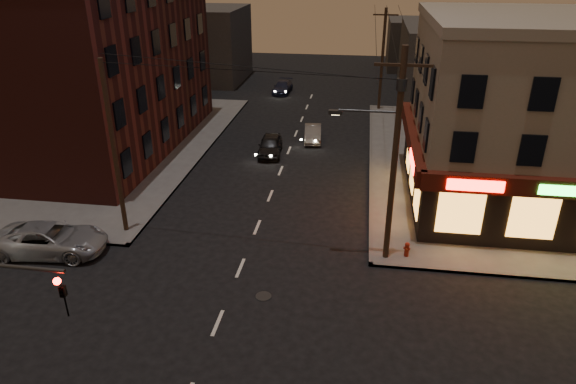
% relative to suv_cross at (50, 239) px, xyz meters
% --- Properties ---
extents(ground, '(120.00, 120.00, 0.00)m').
position_rel_suv_cross_xyz_m(ground, '(9.54, -4.00, -0.75)').
color(ground, black).
rests_on(ground, ground).
extents(sidewalk_ne, '(24.00, 28.00, 0.15)m').
position_rel_suv_cross_xyz_m(sidewalk_ne, '(27.54, 15.00, -0.68)').
color(sidewalk_ne, '#514F4C').
rests_on(sidewalk_ne, ground).
extents(sidewalk_nw, '(24.00, 28.00, 0.15)m').
position_rel_suv_cross_xyz_m(sidewalk_nw, '(-8.46, 15.00, -0.68)').
color(sidewalk_nw, '#514F4C').
rests_on(sidewalk_nw, ground).
extents(pizza_building, '(15.85, 12.85, 10.50)m').
position_rel_suv_cross_xyz_m(pizza_building, '(25.47, 9.43, 4.59)').
color(pizza_building, gray).
rests_on(pizza_building, sidewalk_ne).
extents(brick_apartment, '(12.00, 20.00, 13.00)m').
position_rel_suv_cross_xyz_m(brick_apartment, '(-4.96, 15.00, 5.90)').
color(brick_apartment, '#4B1C18').
rests_on(brick_apartment, sidewalk_nw).
extents(bg_building_ne_a, '(10.00, 12.00, 7.00)m').
position_rel_suv_cross_xyz_m(bg_building_ne_a, '(23.54, 34.00, 2.75)').
color(bg_building_ne_a, '#3F3D3A').
rests_on(bg_building_ne_a, ground).
extents(bg_building_nw, '(9.00, 10.00, 8.00)m').
position_rel_suv_cross_xyz_m(bg_building_nw, '(-3.46, 38.00, 3.25)').
color(bg_building_nw, '#3F3D3A').
rests_on(bg_building_nw, ground).
extents(bg_building_ne_b, '(8.00, 8.00, 6.00)m').
position_rel_suv_cross_xyz_m(bg_building_ne_b, '(21.54, 48.00, 2.25)').
color(bg_building_ne_b, '#3F3D3A').
rests_on(bg_building_ne_b, ground).
extents(utility_pole_main, '(4.20, 0.44, 10.00)m').
position_rel_suv_cross_xyz_m(utility_pole_main, '(16.23, 1.80, 5.01)').
color(utility_pole_main, '#382619').
rests_on(utility_pole_main, sidewalk_ne).
extents(utility_pole_far, '(0.26, 0.26, 9.00)m').
position_rel_suv_cross_xyz_m(utility_pole_far, '(16.34, 28.00, 3.90)').
color(utility_pole_far, '#382619').
rests_on(utility_pole_far, sidewalk_ne).
extents(utility_pole_west, '(0.24, 0.24, 9.00)m').
position_rel_suv_cross_xyz_m(utility_pole_west, '(2.74, 2.50, 3.90)').
color(utility_pole_west, '#382619').
rests_on(utility_pole_west, sidewalk_nw).
extents(suv_cross, '(5.64, 3.00, 1.51)m').
position_rel_suv_cross_xyz_m(suv_cross, '(0.00, 0.00, 0.00)').
color(suv_cross, '#94989D').
rests_on(suv_cross, ground).
extents(sedan_near, '(1.95, 4.15, 1.37)m').
position_rel_suv_cross_xyz_m(sedan_near, '(8.29, 15.04, -0.07)').
color(sedan_near, black).
rests_on(sedan_near, ground).
extents(sedan_mid, '(1.60, 3.74, 1.20)m').
position_rel_suv_cross_xyz_m(sedan_mid, '(11.08, 18.48, -0.15)').
color(sedan_mid, '#65635E').
rests_on(sedan_mid, ground).
extents(sedan_far, '(1.86, 4.21, 1.20)m').
position_rel_suv_cross_xyz_m(sedan_far, '(6.37, 33.10, -0.15)').
color(sedan_far, '#191D33').
rests_on(sedan_far, ground).
extents(fire_hydrant, '(0.34, 0.34, 0.74)m').
position_rel_suv_cross_xyz_m(fire_hydrant, '(17.34, 2.00, -0.20)').
color(fire_hydrant, maroon).
rests_on(fire_hydrant, sidewalk_ne).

